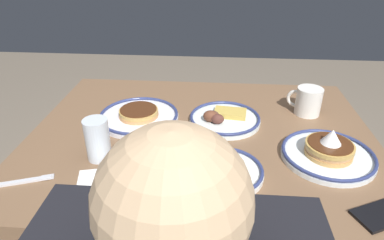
# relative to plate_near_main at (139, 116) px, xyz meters

# --- Properties ---
(dining_table) EXTENTS (1.11, 0.86, 0.73)m
(dining_table) POSITION_rel_plate_near_main_xyz_m (-0.22, 0.08, -0.09)
(dining_table) COLOR brown
(dining_table) RESTS_ON ground_plane
(plate_near_main) EXTENTS (0.27, 0.27, 0.04)m
(plate_near_main) POSITION_rel_plate_near_main_xyz_m (0.00, 0.00, 0.00)
(plate_near_main) COLOR white
(plate_near_main) RESTS_ON dining_table
(plate_center_pancakes) EXTENTS (0.26, 0.26, 0.10)m
(plate_center_pancakes) POSITION_rel_plate_near_main_xyz_m (-0.59, 0.19, 0.01)
(plate_center_pancakes) COLOR white
(plate_center_pancakes) RESTS_ON dining_table
(plate_far_companion) EXTENTS (0.24, 0.24, 0.05)m
(plate_far_companion) POSITION_rel_plate_near_main_xyz_m (-0.29, -0.00, -0.00)
(plate_far_companion) COLOR white
(plate_far_companion) RESTS_ON dining_table
(plate_far_side) EXTENTS (0.21, 0.21, 0.04)m
(plate_far_side) POSITION_rel_plate_near_main_xyz_m (-0.29, 0.29, -0.00)
(plate_far_side) COLOR white
(plate_far_side) RESTS_ON dining_table
(coffee_mug) EXTENTS (0.12, 0.09, 0.10)m
(coffee_mug) POSITION_rel_plate_near_main_xyz_m (-0.59, -0.09, 0.03)
(coffee_mug) COLOR white
(coffee_mug) RESTS_ON dining_table
(drinking_glass) EXTENTS (0.07, 0.07, 0.12)m
(drinking_glass) POSITION_rel_plate_near_main_xyz_m (0.06, 0.23, 0.04)
(drinking_glass) COLOR silver
(drinking_glass) RESTS_ON dining_table
(cell_phone) EXTENTS (0.16, 0.13, 0.01)m
(cell_phone) POSITION_rel_plate_near_main_xyz_m (-0.66, 0.41, -0.01)
(cell_phone) COLOR black
(cell_phone) RESTS_ON dining_table
(paper_napkin) EXTENTS (0.18, 0.17, 0.00)m
(paper_napkin) POSITION_rel_plate_near_main_xyz_m (0.01, 0.35, -0.01)
(paper_napkin) COLOR white
(paper_napkin) RESTS_ON dining_table
(fork_near) EXTENTS (0.18, 0.08, 0.01)m
(fork_near) POSITION_rel_plate_near_main_xyz_m (0.24, 0.36, -0.01)
(fork_near) COLOR silver
(fork_near) RESTS_ON dining_table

